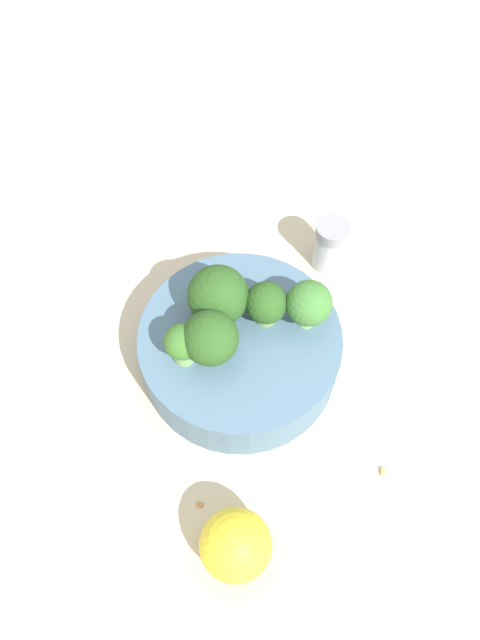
{
  "coord_description": "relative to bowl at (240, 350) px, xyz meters",
  "views": [
    {
      "loc": [
        0.17,
        0.21,
        0.54
      ],
      "look_at": [
        0.0,
        0.0,
        0.08
      ],
      "focal_mm": 35.0,
      "sensor_mm": 36.0,
      "label": 1
    }
  ],
  "objects": [
    {
      "name": "bowl",
      "position": [
        0.0,
        0.0,
        0.0
      ],
      "size": [
        0.19,
        0.19,
        0.05
      ],
      "primitive_type": "cylinder",
      "color": "slate",
      "rests_on": "ground_plane"
    },
    {
      "name": "broccoli_floret_2",
      "position": [
        -0.0,
        -0.03,
        0.06
      ],
      "size": [
        0.06,
        0.06,
        0.06
      ],
      "color": "#8EB770",
      "rests_on": "bowl"
    },
    {
      "name": "almond_crumb_0",
      "position": [
        0.11,
        0.09,
        -0.02
      ],
      "size": [
        0.01,
        0.01,
        0.01
      ],
      "primitive_type": "cube",
      "rotation": [
        0.0,
        0.0,
        2.12
      ],
      "color": "#AD7F4C",
      "rests_on": "ground_plane"
    },
    {
      "name": "broccoli_floret_0",
      "position": [
        0.05,
        -0.01,
        0.05
      ],
      "size": [
        0.03,
        0.03,
        0.04
      ],
      "color": "#84AD66",
      "rests_on": "bowl"
    },
    {
      "name": "pepper_shaker",
      "position": [
        -0.15,
        -0.04,
        0.0
      ],
      "size": [
        0.03,
        0.03,
        0.06
      ],
      "color": "#B2B7BC",
      "rests_on": "ground_plane"
    },
    {
      "name": "broccoli_floret_1",
      "position": [
        -0.03,
        -0.0,
        0.05
      ],
      "size": [
        0.04,
        0.04,
        0.05
      ],
      "color": "#7A9E5B",
      "rests_on": "bowl"
    },
    {
      "name": "ground_plane",
      "position": [
        0.0,
        0.0,
        -0.03
      ],
      "size": [
        3.0,
        3.0,
        0.0
      ],
      "primitive_type": "plane",
      "color": "beige"
    },
    {
      "name": "almond_crumb_1",
      "position": [
        -0.03,
        0.16,
        -0.02
      ],
      "size": [
        0.01,
        0.01,
        0.01
      ],
      "primitive_type": "cube",
      "rotation": [
        0.0,
        0.0,
        0.81
      ],
      "color": "tan",
      "rests_on": "ground_plane"
    },
    {
      "name": "broccoli_floret_3",
      "position": [
        0.03,
        -0.0,
        0.06
      ],
      "size": [
        0.05,
        0.05,
        0.06
      ],
      "color": "#7A9E5B",
      "rests_on": "bowl"
    },
    {
      "name": "broccoli_floret_4",
      "position": [
        -0.06,
        0.03,
        0.06
      ],
      "size": [
        0.04,
        0.04,
        0.05
      ],
      "color": "#8EB770",
      "rests_on": "bowl"
    },
    {
      "name": "lemon_wedge",
      "position": [
        0.11,
        0.14,
        0.0
      ],
      "size": [
        0.06,
        0.06,
        0.06
      ],
      "primitive_type": "sphere",
      "color": "yellow",
      "rests_on": "ground_plane"
    }
  ]
}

